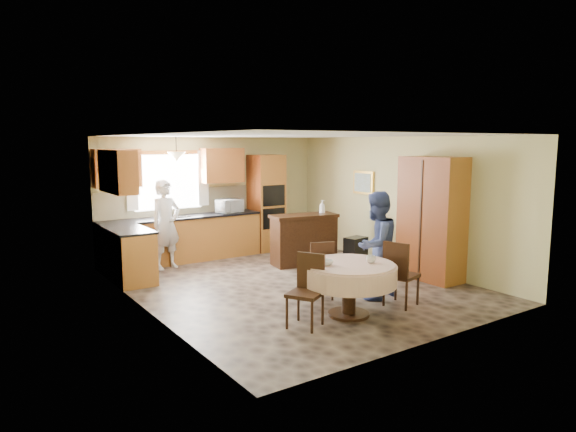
# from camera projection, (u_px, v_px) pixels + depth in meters

# --- Properties ---
(floor) EXTENTS (5.00, 6.00, 0.01)m
(floor) POSITION_uv_depth(u_px,v_px,m) (293.00, 285.00, 8.69)
(floor) COLOR #6F5D4D
(floor) RESTS_ON ground
(ceiling) EXTENTS (5.00, 6.00, 0.01)m
(ceiling) POSITION_uv_depth(u_px,v_px,m) (293.00, 136.00, 8.33)
(ceiling) COLOR white
(ceiling) RESTS_ON wall_back
(wall_back) EXTENTS (5.00, 0.02, 2.50)m
(wall_back) POSITION_uv_depth(u_px,v_px,m) (213.00, 196.00, 10.96)
(wall_back) COLOR #C5BE7E
(wall_back) RESTS_ON floor
(wall_front) EXTENTS (5.00, 0.02, 2.50)m
(wall_front) POSITION_uv_depth(u_px,v_px,m) (438.00, 240.00, 6.05)
(wall_front) COLOR #C5BE7E
(wall_front) RESTS_ON floor
(wall_left) EXTENTS (0.02, 6.00, 2.50)m
(wall_left) POSITION_uv_depth(u_px,v_px,m) (145.00, 225.00, 7.11)
(wall_left) COLOR #C5BE7E
(wall_left) RESTS_ON floor
(wall_right) EXTENTS (0.02, 6.00, 2.50)m
(wall_right) POSITION_uv_depth(u_px,v_px,m) (399.00, 202.00, 9.90)
(wall_right) COLOR #C5BE7E
(wall_right) RESTS_ON floor
(window) EXTENTS (1.40, 0.03, 1.10)m
(window) POSITION_uv_depth(u_px,v_px,m) (168.00, 182.00, 10.34)
(window) COLOR white
(window) RESTS_ON wall_back
(curtain_left) EXTENTS (0.22, 0.02, 1.15)m
(curtain_left) POSITION_uv_depth(u_px,v_px,m) (132.00, 181.00, 9.87)
(curtain_left) COLOR white
(curtain_left) RESTS_ON wall_back
(curtain_right) EXTENTS (0.22, 0.02, 1.15)m
(curtain_right) POSITION_uv_depth(u_px,v_px,m) (203.00, 178.00, 10.71)
(curtain_right) COLOR white
(curtain_right) RESTS_ON wall_back
(base_cab_back) EXTENTS (3.30, 0.60, 0.88)m
(base_cab_back) POSITION_uv_depth(u_px,v_px,m) (182.00, 240.00, 10.36)
(base_cab_back) COLOR gold
(base_cab_back) RESTS_ON floor
(counter_back) EXTENTS (3.30, 0.64, 0.04)m
(counter_back) POSITION_uv_depth(u_px,v_px,m) (182.00, 217.00, 10.29)
(counter_back) COLOR black
(counter_back) RESTS_ON base_cab_back
(base_cab_left) EXTENTS (0.60, 1.20, 0.88)m
(base_cab_left) POSITION_uv_depth(u_px,v_px,m) (129.00, 256.00, 8.87)
(base_cab_left) COLOR gold
(base_cab_left) RESTS_ON floor
(counter_left) EXTENTS (0.64, 1.20, 0.04)m
(counter_left) POSITION_uv_depth(u_px,v_px,m) (128.00, 230.00, 8.80)
(counter_left) COLOR black
(counter_left) RESTS_ON base_cab_left
(backsplash) EXTENTS (3.30, 0.02, 0.55)m
(backsplash) POSITION_uv_depth(u_px,v_px,m) (176.00, 202.00, 10.49)
(backsplash) COLOR beige
(backsplash) RESTS_ON wall_back
(wall_cab_left) EXTENTS (0.85, 0.33, 0.72)m
(wall_cab_left) POSITION_uv_depth(u_px,v_px,m) (117.00, 168.00, 9.59)
(wall_cab_left) COLOR #C56531
(wall_cab_left) RESTS_ON wall_back
(wall_cab_right) EXTENTS (0.90, 0.33, 0.72)m
(wall_cab_right) POSITION_uv_depth(u_px,v_px,m) (222.00, 165.00, 10.82)
(wall_cab_right) COLOR #C56531
(wall_cab_right) RESTS_ON wall_back
(wall_cab_side) EXTENTS (0.33, 1.20, 0.72)m
(wall_cab_side) POSITION_uv_depth(u_px,v_px,m) (117.00, 171.00, 8.59)
(wall_cab_side) COLOR #C56531
(wall_cab_side) RESTS_ON wall_left
(oven_tower) EXTENTS (0.66, 0.62, 2.12)m
(oven_tower) POSITION_uv_depth(u_px,v_px,m) (266.00, 203.00, 11.38)
(oven_tower) COLOR gold
(oven_tower) RESTS_ON floor
(oven_upper) EXTENTS (0.56, 0.01, 0.45)m
(oven_upper) POSITION_uv_depth(u_px,v_px,m) (274.00, 196.00, 11.09)
(oven_upper) COLOR black
(oven_upper) RESTS_ON oven_tower
(oven_lower) EXTENTS (0.56, 0.01, 0.45)m
(oven_lower) POSITION_uv_depth(u_px,v_px,m) (274.00, 218.00, 11.16)
(oven_lower) COLOR black
(oven_lower) RESTS_ON oven_tower
(pendant) EXTENTS (0.36, 0.36, 0.18)m
(pendant) POSITION_uv_depth(u_px,v_px,m) (176.00, 157.00, 9.87)
(pendant) COLOR beige
(pendant) RESTS_ON ceiling
(sideboard) EXTENTS (1.38, 0.75, 0.93)m
(sideboard) POSITION_uv_depth(u_px,v_px,m) (304.00, 241.00, 10.10)
(sideboard) COLOR #371E0F
(sideboard) RESTS_ON floor
(space_heater) EXTENTS (0.46, 0.36, 0.57)m
(space_heater) POSITION_uv_depth(u_px,v_px,m) (356.00, 252.00, 9.94)
(space_heater) COLOR black
(space_heater) RESTS_ON floor
(cupboard) EXTENTS (0.56, 1.13, 2.15)m
(cupboard) POSITION_uv_depth(u_px,v_px,m) (432.00, 219.00, 8.92)
(cupboard) COLOR gold
(cupboard) RESTS_ON floor
(dining_table) EXTENTS (1.31, 1.31, 0.74)m
(dining_table) POSITION_uv_depth(u_px,v_px,m) (349.00, 275.00, 7.07)
(dining_table) COLOR #371E0F
(dining_table) RESTS_ON floor
(chair_left) EXTENTS (0.56, 0.56, 0.95)m
(chair_left) POSITION_uv_depth(u_px,v_px,m) (308.00, 286.00, 6.70)
(chair_left) COLOR #371E0F
(chair_left) RESTS_ON floor
(chair_back) EXTENTS (0.51, 0.51, 0.91)m
(chair_back) POSITION_uv_depth(u_px,v_px,m) (320.00, 267.00, 7.81)
(chair_back) COLOR #371E0F
(chair_back) RESTS_ON floor
(chair_right) EXTENTS (0.52, 0.52, 0.98)m
(chair_right) POSITION_uv_depth(u_px,v_px,m) (399.00, 271.00, 7.45)
(chair_right) COLOR #371E0F
(chair_right) RESTS_ON floor
(framed_picture) EXTENTS (0.06, 0.58, 0.48)m
(framed_picture) POSITION_uv_depth(u_px,v_px,m) (363.00, 183.00, 10.64)
(framed_picture) COLOR #EDB545
(framed_picture) RESTS_ON wall_right
(microwave) EXTENTS (0.57, 0.44, 0.29)m
(microwave) POSITION_uv_depth(u_px,v_px,m) (230.00, 206.00, 10.82)
(microwave) COLOR silver
(microwave) RESTS_ON counter_back
(person_sink) EXTENTS (0.70, 0.55, 1.70)m
(person_sink) POSITION_uv_depth(u_px,v_px,m) (166.00, 225.00, 9.70)
(person_sink) COLOR silver
(person_sink) RESTS_ON floor
(person_dining) EXTENTS (0.93, 0.80, 1.66)m
(person_dining) POSITION_uv_depth(u_px,v_px,m) (376.00, 245.00, 7.83)
(person_dining) COLOR #3C4A83
(person_dining) RESTS_ON floor
(bowl_sideboard) EXTENTS (0.22, 0.22, 0.05)m
(bowl_sideboard) POSITION_uv_depth(u_px,v_px,m) (289.00, 218.00, 9.84)
(bowl_sideboard) COLOR #B2B2B2
(bowl_sideboard) RESTS_ON sideboard
(bottle_sideboard) EXTENTS (0.16, 0.16, 0.31)m
(bottle_sideboard) POSITION_uv_depth(u_px,v_px,m) (322.00, 208.00, 10.26)
(bottle_sideboard) COLOR silver
(bottle_sideboard) RESTS_ON sideboard
(cup_table) EXTENTS (0.13, 0.13, 0.10)m
(cup_table) POSITION_uv_depth(u_px,v_px,m) (371.00, 259.00, 7.06)
(cup_table) COLOR #B2B2B2
(cup_table) RESTS_ON dining_table
(bowl_table) EXTENTS (0.29, 0.29, 0.07)m
(bowl_table) POSITION_uv_depth(u_px,v_px,m) (325.00, 262.00, 6.95)
(bowl_table) COLOR #B2B2B2
(bowl_table) RESTS_ON dining_table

